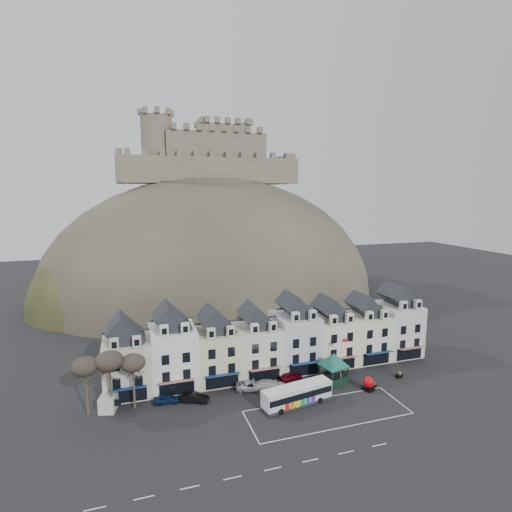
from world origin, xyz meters
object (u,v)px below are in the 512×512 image
at_px(car_navy, 167,399).
at_px(car_black, 195,398).
at_px(car_silver, 252,386).
at_px(car_white, 270,385).
at_px(red_buoy, 369,383).
at_px(bus, 297,394).
at_px(bus_shelter, 334,360).
at_px(car_charcoal, 336,375).
at_px(flagpole, 342,356).
at_px(car_maroon, 291,376).
at_px(white_van, 111,399).

height_order(car_navy, car_black, car_black).
relative_size(car_silver, car_white, 0.92).
distance_m(red_buoy, car_navy, 29.96).
bearing_deg(car_white, bus, -141.35).
xyz_separation_m(bus_shelter, car_charcoal, (1.05, 0.99, -3.09)).
xyz_separation_m(flagpole, car_maroon, (-7.83, 2.22, -3.39)).
height_order(bus, car_navy, bus).
relative_size(car_white, car_charcoal, 1.37).
distance_m(red_buoy, car_maroon, 11.96).
bearing_deg(car_black, red_buoy, -77.45).
xyz_separation_m(bus, car_navy, (-17.45, 6.12, -1.00)).
relative_size(car_black, car_white, 0.77).
bearing_deg(bus, bus_shelter, 19.29).
relative_size(red_buoy, car_maroon, 0.55).
bearing_deg(red_buoy, flagpole, 116.70).
xyz_separation_m(white_van, car_white, (22.78, -2.50, -0.33)).
bearing_deg(car_navy, bus_shelter, -87.88).
xyz_separation_m(bus_shelter, car_maroon, (-6.17, 2.61, -3.06)).
relative_size(car_white, car_maroon, 1.35).
relative_size(flagpole, car_silver, 1.46).
height_order(flagpole, white_van, flagpole).
xyz_separation_m(bus_shelter, car_silver, (-12.94, 1.57, -3.04)).
relative_size(car_black, car_maroon, 1.04).
relative_size(red_buoy, white_van, 0.42).
relative_size(flagpole, car_maroon, 1.82).
bearing_deg(car_black, bus_shelter, -69.04).
distance_m(flagpole, car_navy, 27.50).
xyz_separation_m(car_black, car_charcoal, (22.82, 0.31, -0.03)).
distance_m(bus_shelter, car_maroon, 7.37).
distance_m(car_silver, car_white, 2.71).
xyz_separation_m(red_buoy, car_white, (-14.21, 4.62, -0.33)).
bearing_deg(red_buoy, white_van, 169.11).
distance_m(bus, red_buoy, 12.02).
xyz_separation_m(car_white, car_maroon, (4.21, 1.93, -0.10)).
distance_m(white_van, car_black, 11.67).
bearing_deg(car_charcoal, bus_shelter, 116.87).
distance_m(red_buoy, white_van, 37.67).
height_order(red_buoy, car_charcoal, red_buoy).
relative_size(bus_shelter, car_black, 1.83).
xyz_separation_m(car_navy, car_silver, (12.67, -0.05, 0.06)).
distance_m(car_navy, car_white, 15.25).
distance_m(bus_shelter, white_van, 33.42).
bearing_deg(bus_shelter, car_silver, 160.57).
xyz_separation_m(car_maroon, car_charcoal, (7.22, -1.62, -0.03)).
relative_size(red_buoy, car_black, 0.53).
relative_size(car_black, car_charcoal, 1.05).
bearing_deg(white_van, bus, -3.38).
bearing_deg(car_maroon, white_van, 79.01).
bearing_deg(flagpole, white_van, 175.42).
xyz_separation_m(flagpole, car_silver, (-14.59, 1.17, -3.37)).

